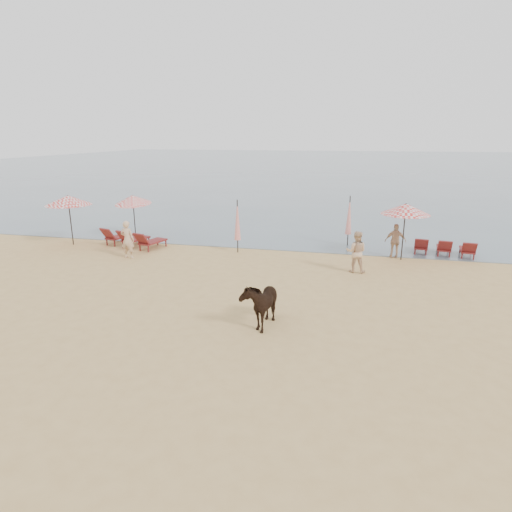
{
  "coord_description": "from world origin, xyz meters",
  "views": [
    {
      "loc": [
        3.52,
        -10.46,
        5.61
      ],
      "look_at": [
        0.0,
        5.0,
        1.1
      ],
      "focal_mm": 30.0,
      "sensor_mm": 36.0,
      "label": 1
    }
  ],
  "objects_px": {
    "lounger_cluster_left": "(132,238)",
    "umbrella_closed_left": "(237,220)",
    "beachgoer_left": "(127,239)",
    "umbrella_closed_right": "(349,216)",
    "beachgoer_right_b": "(395,241)",
    "beachgoer_right_a": "(356,252)",
    "umbrella_open_left_b": "(133,200)",
    "umbrella_open_right": "(406,209)",
    "lounger_cluster_right": "(444,247)",
    "cow": "(261,302)",
    "umbrella_open_left_a": "(68,200)"
  },
  "relations": [
    {
      "from": "lounger_cluster_right",
      "to": "lounger_cluster_left",
      "type": "bearing_deg",
      "value": -165.47
    },
    {
      "from": "umbrella_open_left_b",
      "to": "cow",
      "type": "height_order",
      "value": "umbrella_open_left_b"
    },
    {
      "from": "umbrella_closed_right",
      "to": "beachgoer_right_b",
      "type": "distance_m",
      "value": 2.94
    },
    {
      "from": "umbrella_open_left_a",
      "to": "lounger_cluster_left",
      "type": "bearing_deg",
      "value": 25.26
    },
    {
      "from": "umbrella_closed_right",
      "to": "beachgoer_right_b",
      "type": "bearing_deg",
      "value": -38.8
    },
    {
      "from": "umbrella_open_right",
      "to": "beachgoer_left",
      "type": "xyz_separation_m",
      "value": [
        -12.51,
        -2.53,
        -1.49
      ]
    },
    {
      "from": "umbrella_closed_right",
      "to": "lounger_cluster_right",
      "type": "bearing_deg",
      "value": -10.74
    },
    {
      "from": "cow",
      "to": "beachgoer_right_a",
      "type": "relative_size",
      "value": 0.99
    },
    {
      "from": "umbrella_open_right",
      "to": "beachgoer_left",
      "type": "bearing_deg",
      "value": -160.19
    },
    {
      "from": "umbrella_closed_left",
      "to": "cow",
      "type": "distance_m",
      "value": 8.49
    },
    {
      "from": "cow",
      "to": "beachgoer_right_b",
      "type": "distance_m",
      "value": 9.78
    },
    {
      "from": "umbrella_open_right",
      "to": "beachgoer_right_b",
      "type": "height_order",
      "value": "umbrella_open_right"
    },
    {
      "from": "umbrella_open_left_b",
      "to": "cow",
      "type": "xyz_separation_m",
      "value": [
        9.25,
        -9.54,
        -1.44
      ]
    },
    {
      "from": "umbrella_open_right",
      "to": "umbrella_closed_left",
      "type": "xyz_separation_m",
      "value": [
        -7.76,
        -0.41,
        -0.77
      ]
    },
    {
      "from": "umbrella_open_left_b",
      "to": "beachgoer_right_a",
      "type": "relative_size",
      "value": 1.43
    },
    {
      "from": "umbrella_open_right",
      "to": "lounger_cluster_right",
      "type": "bearing_deg",
      "value": 38.48
    },
    {
      "from": "cow",
      "to": "beachgoer_right_a",
      "type": "distance_m",
      "value": 6.63
    },
    {
      "from": "umbrella_open_left_b",
      "to": "beachgoer_left",
      "type": "distance_m",
      "value": 4.26
    },
    {
      "from": "umbrella_open_left_a",
      "to": "umbrella_open_right",
      "type": "height_order",
      "value": "umbrella_open_right"
    },
    {
      "from": "lounger_cluster_left",
      "to": "cow",
      "type": "bearing_deg",
      "value": -26.35
    },
    {
      "from": "umbrella_closed_right",
      "to": "beachgoer_right_a",
      "type": "bearing_deg",
      "value": -84.73
    },
    {
      "from": "lounger_cluster_left",
      "to": "beachgoer_right_a",
      "type": "xyz_separation_m",
      "value": [
        11.26,
        -1.75,
        0.42
      ]
    },
    {
      "from": "lounger_cluster_left",
      "to": "cow",
      "type": "xyz_separation_m",
      "value": [
        8.46,
        -7.75,
        0.28
      ]
    },
    {
      "from": "lounger_cluster_left",
      "to": "umbrella_open_left_b",
      "type": "distance_m",
      "value": 2.6
    },
    {
      "from": "umbrella_open_left_a",
      "to": "beachgoer_right_a",
      "type": "bearing_deg",
      "value": 15.07
    },
    {
      "from": "beachgoer_left",
      "to": "umbrella_closed_right",
      "type": "bearing_deg",
      "value": -155.03
    },
    {
      "from": "lounger_cluster_left",
      "to": "umbrella_closed_left",
      "type": "relative_size",
      "value": 1.29
    },
    {
      "from": "lounger_cluster_left",
      "to": "umbrella_closed_right",
      "type": "height_order",
      "value": "umbrella_closed_right"
    },
    {
      "from": "beachgoer_right_a",
      "to": "beachgoer_right_b",
      "type": "bearing_deg",
      "value": -121.46
    },
    {
      "from": "beachgoer_left",
      "to": "lounger_cluster_right",
      "type": "bearing_deg",
      "value": -165.26
    },
    {
      "from": "umbrella_open_left_b",
      "to": "lounger_cluster_left",
      "type": "bearing_deg",
      "value": -66.22
    },
    {
      "from": "beachgoer_right_a",
      "to": "umbrella_closed_left",
      "type": "bearing_deg",
      "value": -15.82
    },
    {
      "from": "umbrella_open_left_b",
      "to": "beachgoer_right_b",
      "type": "height_order",
      "value": "umbrella_open_left_b"
    },
    {
      "from": "beachgoer_right_a",
      "to": "beachgoer_right_b",
      "type": "distance_m",
      "value": 3.18
    },
    {
      "from": "umbrella_open_left_a",
      "to": "beachgoer_right_a",
      "type": "distance_m",
      "value": 14.74
    },
    {
      "from": "umbrella_open_left_a",
      "to": "beachgoer_left",
      "type": "relative_size",
      "value": 1.47
    },
    {
      "from": "umbrella_closed_right",
      "to": "umbrella_open_left_b",
      "type": "bearing_deg",
      "value": -175.77
    },
    {
      "from": "beachgoer_right_b",
      "to": "umbrella_closed_right",
      "type": "bearing_deg",
      "value": -39.3
    },
    {
      "from": "lounger_cluster_left",
      "to": "beachgoer_left",
      "type": "relative_size",
      "value": 1.89
    },
    {
      "from": "umbrella_open_left_a",
      "to": "cow",
      "type": "bearing_deg",
      "value": -11.54
    },
    {
      "from": "beachgoer_right_a",
      "to": "beachgoer_right_b",
      "type": "height_order",
      "value": "beachgoer_right_a"
    },
    {
      "from": "lounger_cluster_left",
      "to": "umbrella_closed_left",
      "type": "bearing_deg",
      "value": 18.04
    },
    {
      "from": "umbrella_open_left_b",
      "to": "beachgoer_right_b",
      "type": "xyz_separation_m",
      "value": [
        13.85,
        -0.91,
        -1.36
      ]
    },
    {
      "from": "umbrella_open_right",
      "to": "cow",
      "type": "height_order",
      "value": "umbrella_open_right"
    },
    {
      "from": "beachgoer_left",
      "to": "beachgoer_right_b",
      "type": "height_order",
      "value": "beachgoer_left"
    },
    {
      "from": "lounger_cluster_right",
      "to": "umbrella_open_left_a",
      "type": "distance_m",
      "value": 18.93
    },
    {
      "from": "lounger_cluster_left",
      "to": "beachgoer_right_a",
      "type": "bearing_deg",
      "value": 7.32
    },
    {
      "from": "umbrella_open_left_a",
      "to": "beachgoer_left",
      "type": "height_order",
      "value": "umbrella_open_left_a"
    },
    {
      "from": "lounger_cluster_right",
      "to": "umbrella_open_left_a",
      "type": "relative_size",
      "value": 1.09
    },
    {
      "from": "umbrella_closed_right",
      "to": "beachgoer_left",
      "type": "relative_size",
      "value": 1.47
    }
  ]
}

